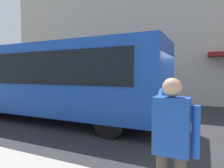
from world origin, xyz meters
The scene contains 4 objects.
ground_plane centered at (0.00, 0.00, 0.00)m, with size 60.00×60.00×0.00m, color #2B2B2D.
building_facade_far centered at (-0.02, -6.80, 5.99)m, with size 28.00×1.55×12.00m.
red_bus centered at (4.34, 0.28, 1.68)m, with size 9.05×2.54×3.08m.
pedestrian_photographer centered at (-0.90, 4.26, 1.14)m, with size 0.53×0.52×1.70m.
Camera 1 is at (-1.24, 6.61, 1.89)m, focal length 32.02 mm.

